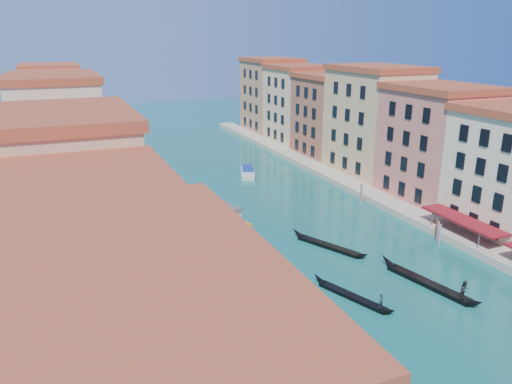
% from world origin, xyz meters
% --- Properties ---
extents(left_bank_palazzos, '(12.80, 128.40, 21.00)m').
position_xyz_m(left_bank_palazzos, '(-26.00, 64.68, 9.71)').
color(left_bank_palazzos, beige).
rests_on(left_bank_palazzos, ground).
extents(right_bank_palazzos, '(12.80, 128.40, 21.00)m').
position_xyz_m(right_bank_palazzos, '(30.00, 65.00, 9.75)').
color(right_bank_palazzos, brown).
rests_on(right_bank_palazzos, ground).
extents(quay, '(4.00, 140.00, 1.00)m').
position_xyz_m(quay, '(22.00, 65.00, 0.50)').
color(quay, '#9F9780').
rests_on(quay, ground).
extents(mooring_poles_right, '(1.44, 54.24, 3.20)m').
position_xyz_m(mooring_poles_right, '(19.10, 28.80, 1.30)').
color(mooring_poles_right, brown).
rests_on(mooring_poles_right, ground).
extents(vaporetto_far, '(11.19, 22.39, 3.26)m').
position_xyz_m(vaporetto_far, '(-8.15, 61.70, 1.47)').
color(vaporetto_far, white).
rests_on(vaporetto_far, ground).
extents(gondola_fore, '(4.58, 10.35, 2.15)m').
position_xyz_m(gondola_fore, '(0.43, 31.48, 0.36)').
color(gondola_fore, black).
rests_on(gondola_fore, ground).
extents(gondola_right, '(3.91, 13.51, 2.72)m').
position_xyz_m(gondola_right, '(9.67, 30.44, 0.52)').
color(gondola_right, black).
rests_on(gondola_right, ground).
extents(gondola_far, '(6.01, 11.43, 1.73)m').
position_xyz_m(gondola_far, '(4.66, 44.00, 0.35)').
color(gondola_far, black).
rests_on(gondola_far, ground).
extents(motorboat_mid, '(4.78, 6.73, 1.35)m').
position_xyz_m(motorboat_mid, '(-7.29, 45.68, 0.52)').
color(motorboat_mid, silver).
rests_on(motorboat_mid, ground).
extents(motorboat_far, '(4.97, 8.28, 1.64)m').
position_xyz_m(motorboat_far, '(7.88, 80.60, 0.64)').
color(motorboat_far, beige).
rests_on(motorboat_far, ground).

